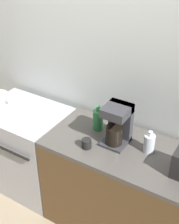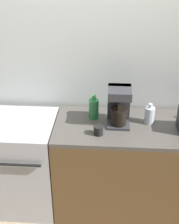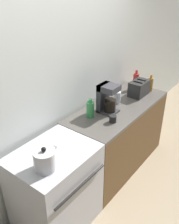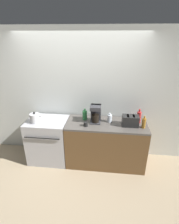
# 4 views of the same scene
# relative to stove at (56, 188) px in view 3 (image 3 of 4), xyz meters

# --- Properties ---
(ground_plane) EXTENTS (12.00, 12.00, 0.00)m
(ground_plane) POSITION_rel_stove_xyz_m (0.62, -0.30, -0.46)
(ground_plane) COLOR tan
(wall_back) EXTENTS (8.00, 0.05, 2.60)m
(wall_back) POSITION_rel_stove_xyz_m (0.62, 0.39, 0.84)
(wall_back) COLOR silver
(wall_back) RESTS_ON ground_plane
(stove) EXTENTS (0.79, 0.65, 0.91)m
(stove) POSITION_rel_stove_xyz_m (0.00, 0.00, 0.00)
(stove) COLOR #B7B7BC
(stove) RESTS_ON ground_plane
(counter_block) EXTENTS (1.52, 0.64, 0.91)m
(counter_block) POSITION_rel_stove_xyz_m (1.16, 0.01, -0.01)
(counter_block) COLOR brown
(counter_block) RESTS_ON ground_plane
(kettle) EXTENTS (0.23, 0.19, 0.22)m
(kettle) POSITION_rel_stove_xyz_m (-0.18, -0.10, 0.53)
(kettle) COLOR silver
(kettle) RESTS_ON stove
(toaster) EXTENTS (0.29, 0.18, 0.20)m
(toaster) POSITION_rel_stove_xyz_m (1.59, -0.03, 0.54)
(toaster) COLOR black
(toaster) RESTS_ON counter_block
(coffee_maker) EXTENTS (0.19, 0.21, 0.34)m
(coffee_maker) POSITION_rel_stove_xyz_m (0.95, 0.06, 0.62)
(coffee_maker) COLOR #333338
(coffee_maker) RESTS_ON counter_block
(bottle_red) EXTENTS (0.08, 0.08, 0.27)m
(bottle_red) POSITION_rel_stove_xyz_m (1.76, 0.11, 0.56)
(bottle_red) COLOR #B72828
(bottle_red) RESTS_ON counter_block
(bottle_amber) EXTENTS (0.07, 0.07, 0.23)m
(bottle_amber) POSITION_rel_stove_xyz_m (1.82, -0.09, 0.54)
(bottle_amber) COLOR #9E6B23
(bottle_amber) RESTS_ON counter_block
(bottle_green) EXTENTS (0.09, 0.09, 0.22)m
(bottle_green) POSITION_rel_stove_xyz_m (0.73, 0.13, 0.54)
(bottle_green) COLOR #338C47
(bottle_green) RESTS_ON counter_block
(bottle_clear) EXTENTS (0.08, 0.08, 0.19)m
(bottle_clear) POSITION_rel_stove_xyz_m (1.22, 0.07, 0.52)
(bottle_clear) COLOR silver
(bottle_clear) RESTS_ON counter_block
(cup_black) EXTENTS (0.08, 0.08, 0.08)m
(cup_black) POSITION_rel_stove_xyz_m (0.79, -0.14, 0.48)
(cup_black) COLOR black
(cup_black) RESTS_ON counter_block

